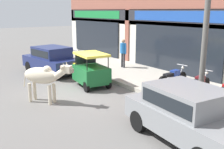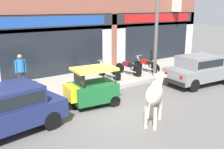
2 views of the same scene
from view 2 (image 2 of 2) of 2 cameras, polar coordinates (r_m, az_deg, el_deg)
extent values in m
plane|color=#605E5B|center=(9.89, 2.45, -7.88)|extent=(90.00, 90.00, 0.00)
cube|color=#A8A093|center=(13.04, -8.52, -2.07)|extent=(19.00, 3.58, 0.17)
cube|color=silver|center=(14.52, -12.58, 5.96)|extent=(23.00, 0.55, 3.40)
cube|color=#28282D|center=(14.11, -12.36, 11.25)|extent=(22.08, 0.08, 0.64)
cube|color=black|center=(14.28, -11.98, 4.43)|extent=(5.83, 0.10, 2.40)
cube|color=#1E479E|center=(14.08, -12.31, 11.25)|extent=(6.13, 0.05, 0.52)
cube|color=#8E5142|center=(16.18, 0.44, 7.14)|extent=(0.36, 0.12, 3.40)
cube|color=black|center=(18.72, 10.03, 6.84)|extent=(5.83, 0.10, 2.40)
cube|color=red|center=(18.57, 10.31, 12.04)|extent=(6.13, 0.05, 0.52)
cube|color=silver|center=(19.21, 13.89, 14.77)|extent=(0.08, 0.80, 1.10)
ellipsoid|color=beige|center=(8.62, 9.17, -4.25)|extent=(1.45, 1.21, 0.60)
sphere|color=beige|center=(8.81, 9.58, -2.31)|extent=(0.32, 0.32, 0.32)
cylinder|color=beige|center=(9.27, 8.66, -7.21)|extent=(0.12, 0.12, 0.72)
cylinder|color=beige|center=(9.22, 10.41, -7.40)|extent=(0.12, 0.12, 0.72)
cylinder|color=beige|center=(8.48, 7.45, -9.27)|extent=(0.12, 0.12, 0.72)
cylinder|color=beige|center=(8.43, 9.37, -9.50)|extent=(0.12, 0.12, 0.72)
cylinder|color=beige|center=(9.34, 10.18, -1.85)|extent=(0.52, 0.46, 0.43)
cube|color=beige|center=(9.54, 10.51, -0.45)|extent=(0.42, 0.38, 0.26)
cube|color=tan|center=(9.73, 10.68, -0.43)|extent=(0.21, 0.21, 0.14)
cone|color=beige|center=(9.48, 9.92, 0.59)|extent=(0.13, 0.11, 0.19)
cone|color=beige|center=(9.45, 11.11, 0.49)|extent=(0.13, 0.11, 0.19)
cube|color=beige|center=(9.48, 9.49, -0.14)|extent=(0.11, 0.14, 0.10)
cube|color=beige|center=(9.43, 11.39, -0.30)|extent=(0.11, 0.14, 0.10)
cylinder|color=beige|center=(8.01, 8.06, -7.35)|extent=(0.16, 0.12, 0.60)
cylinder|color=black|center=(15.11, 19.25, 0.40)|extent=(0.61, 0.24, 0.60)
cylinder|color=black|center=(13.47, 12.88, -0.79)|extent=(0.61, 0.24, 0.60)
cylinder|color=black|center=(12.51, 17.38, -2.27)|extent=(0.61, 0.24, 0.60)
cube|color=gray|center=(13.73, 18.50, 0.40)|extent=(3.64, 1.93, 0.60)
cube|color=gray|center=(13.53, 18.42, 2.73)|extent=(2.03, 1.62, 0.56)
cube|color=black|center=(13.53, 18.42, 2.73)|extent=(1.88, 1.62, 0.35)
cube|color=black|center=(15.10, 22.77, 0.39)|extent=(0.27, 1.52, 0.20)
cube|color=black|center=(12.56, 13.21, -1.54)|extent=(0.27, 1.52, 0.20)
sphere|color=silver|center=(15.34, 21.53, 1.86)|extent=(0.14, 0.14, 0.14)
cube|color=red|center=(12.81, 11.69, 0.34)|extent=(0.05, 0.16, 0.14)
cube|color=red|center=(12.12, 14.82, -0.65)|extent=(0.05, 0.16, 0.14)
cylinder|color=black|center=(8.57, -12.99, -9.72)|extent=(0.62, 0.27, 0.60)
cylinder|color=black|center=(9.74, -17.50, -7.02)|extent=(0.62, 0.27, 0.60)
cube|color=navy|center=(8.59, -22.27, -8.22)|extent=(3.70, 2.10, 0.60)
cube|color=navy|center=(8.43, -22.02, -4.42)|extent=(2.09, 1.70, 0.56)
cube|color=black|center=(8.43, -22.02, -4.42)|extent=(1.94, 1.70, 0.35)
cube|color=black|center=(9.39, -12.33, -6.98)|extent=(0.34, 1.52, 0.20)
cube|color=red|center=(8.89, -10.58, -5.90)|extent=(0.05, 0.16, 0.14)
cube|color=red|center=(9.69, -13.89, -4.36)|extent=(0.05, 0.16, 0.14)
cylinder|color=black|center=(10.02, -8.74, -6.40)|extent=(0.45, 0.17, 0.44)
cylinder|color=black|center=(10.19, 0.53, -5.85)|extent=(0.45, 0.17, 0.44)
cylinder|color=black|center=(11.05, -2.18, -4.22)|extent=(0.45, 0.17, 0.44)
cube|color=#19602D|center=(10.23, -4.10, -3.74)|extent=(1.83, 1.35, 0.70)
cube|color=yellow|center=(9.87, -8.84, -3.95)|extent=(0.46, 0.91, 0.52)
cylinder|color=black|center=(9.39, -6.02, -1.45)|extent=(0.04, 0.04, 0.55)
cylinder|color=black|center=(10.27, -8.23, -0.14)|extent=(0.04, 0.04, 0.55)
cylinder|color=black|center=(9.95, 0.76, -0.47)|extent=(0.04, 0.04, 0.55)
cylinder|color=black|center=(10.78, -1.88, 0.71)|extent=(0.04, 0.04, 0.55)
cube|color=#DBCC42|center=(10.00, -3.93, 1.21)|extent=(1.73, 1.28, 0.10)
cube|color=black|center=(9.83, -7.17, -0.79)|extent=(0.14, 0.93, 0.50)
cylinder|color=black|center=(14.09, -2.29, 0.87)|extent=(0.13, 0.57, 0.56)
cylinder|color=black|center=(13.15, 1.01, -0.12)|extent=(0.13, 0.57, 0.56)
cube|color=#B2B5BA|center=(13.59, -0.65, 0.54)|extent=(0.22, 0.33, 0.24)
cube|color=navy|center=(13.65, -1.07, 1.72)|extent=(0.26, 0.41, 0.24)
cube|color=black|center=(13.35, 0.00, 1.35)|extent=(0.25, 0.53, 0.12)
cylinder|color=#B2B5BA|center=(13.98, -2.16, 2.02)|extent=(0.06, 0.27, 0.59)
cylinder|color=#B2B5BA|center=(13.95, -2.27, 3.17)|extent=(0.52, 0.06, 0.03)
sphere|color=silver|center=(14.02, -2.41, 2.72)|extent=(0.12, 0.12, 0.12)
cylinder|color=#B2B5BA|center=(13.27, -0.04, -0.16)|extent=(0.09, 0.48, 0.06)
cylinder|color=black|center=(14.77, 1.72, 1.51)|extent=(0.19, 0.57, 0.56)
cylinder|color=black|center=(13.97, 5.49, 0.70)|extent=(0.19, 0.57, 0.56)
cube|color=#B2B5BA|center=(14.34, 3.61, 1.25)|extent=(0.25, 0.35, 0.24)
cube|color=maroon|center=(14.39, 3.15, 2.37)|extent=(0.30, 0.43, 0.24)
cube|color=black|center=(14.14, 4.36, 2.05)|extent=(0.30, 0.55, 0.12)
cylinder|color=#B2B5BA|center=(14.66, 1.90, 2.61)|extent=(0.08, 0.27, 0.59)
cylinder|color=#B2B5BA|center=(14.64, 1.80, 3.71)|extent=(0.52, 0.12, 0.03)
sphere|color=silver|center=(14.70, 1.62, 3.28)|extent=(0.12, 0.12, 0.12)
cylinder|color=#B2B5BA|center=(14.05, 4.42, 0.63)|extent=(0.14, 0.48, 0.06)
cylinder|color=black|center=(15.44, 5.70, 2.01)|extent=(0.18, 0.57, 0.56)
cylinder|color=black|center=(14.69, 9.41, 1.24)|extent=(0.18, 0.57, 0.56)
cube|color=#B2B5BA|center=(15.04, 7.57, 1.78)|extent=(0.24, 0.34, 0.24)
cube|color=red|center=(15.08, 7.13, 2.84)|extent=(0.29, 0.43, 0.24)
cube|color=black|center=(14.84, 8.33, 2.53)|extent=(0.29, 0.55, 0.12)
cylinder|color=#B2B5BA|center=(15.34, 5.89, 3.07)|extent=(0.08, 0.27, 0.59)
cylinder|color=#B2B5BA|center=(15.32, 5.81, 4.12)|extent=(0.52, 0.10, 0.03)
sphere|color=silver|center=(15.38, 5.63, 3.71)|extent=(0.12, 0.12, 0.12)
cylinder|color=#B2B5BA|center=(14.75, 8.39, 1.18)|extent=(0.13, 0.48, 0.06)
cylinder|color=#2D2D33|center=(12.36, -18.67, -1.22)|extent=(0.11, 0.11, 0.82)
cylinder|color=#2D2D33|center=(12.30, -19.45, -1.35)|extent=(0.11, 0.11, 0.82)
cylinder|color=#236BB7|center=(12.17, -19.32, 1.84)|extent=(0.32, 0.32, 0.56)
cylinder|color=#236BB7|center=(12.25, -18.39, 1.86)|extent=(0.08, 0.08, 0.56)
cylinder|color=#236BB7|center=(12.11, -20.24, 1.57)|extent=(0.08, 0.08, 0.56)
sphere|color=tan|center=(12.10, -19.48, 3.69)|extent=(0.20, 0.20, 0.20)
cylinder|color=#595651|center=(13.81, 9.68, 10.63)|extent=(0.18, 0.18, 5.43)
camera|label=1|loc=(15.11, 45.18, 8.64)|focal=42.00mm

